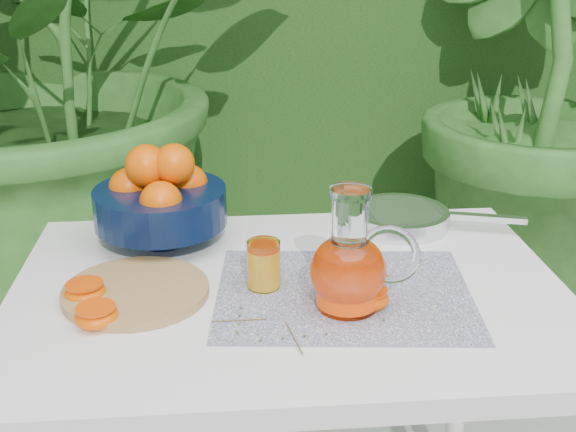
{
  "coord_description": "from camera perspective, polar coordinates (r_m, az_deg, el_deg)",
  "views": [
    {
      "loc": [
        -0.21,
        -1.19,
        1.36
      ],
      "look_at": [
        -0.11,
        -0.02,
        0.88
      ],
      "focal_mm": 45.0,
      "sensor_mm": 36.0,
      "label": 1
    }
  ],
  "objects": [
    {
      "name": "cutting_board",
      "position": [
        1.3,
        -11.93,
        -5.86
      ],
      "size": [
        0.31,
        0.31,
        0.02
      ],
      "primitive_type": "cylinder",
      "rotation": [
        0.0,
        0.0,
        0.25
      ],
      "color": "#A27B49",
      "rests_on": "white_table"
    },
    {
      "name": "potted_plant_right",
      "position": [
        2.6,
        18.43,
        10.16
      ],
      "size": [
        1.96,
        1.96,
        1.74
      ],
      "primitive_type": "imported",
      "rotation": [
        0.0,
        0.0,
        1.71
      ],
      "color": "#2B5D20",
      "rests_on": "ground"
    },
    {
      "name": "orange_halves",
      "position": [
        1.23,
        -8.22,
        -6.7
      ],
      "size": [
        0.57,
        0.17,
        0.03
      ],
      "color": "#EA5E02",
      "rests_on": "white_table"
    },
    {
      "name": "thyme_sprigs",
      "position": [
        1.19,
        1.09,
        -8.14
      ],
      "size": [
        0.3,
        0.2,
        0.01
      ],
      "color": "brown",
      "rests_on": "white_table"
    },
    {
      "name": "fruit_bowl",
      "position": [
        1.47,
        -10.07,
        1.43
      ],
      "size": [
        0.3,
        0.3,
        0.21
      ],
      "color": "black",
      "rests_on": "white_table"
    },
    {
      "name": "white_table",
      "position": [
        1.35,
        0.08,
        -8.7
      ],
      "size": [
        1.0,
        0.7,
        0.75
      ],
      "color": "white",
      "rests_on": "ground"
    },
    {
      "name": "potted_plant_left",
      "position": [
        2.46,
        -19.14,
        12.57
      ],
      "size": [
        2.65,
        2.65,
        2.01
      ],
      "primitive_type": "imported",
      "rotation": [
        0.0,
        0.0,
        0.42
      ],
      "color": "#2B5D20",
      "rests_on": "ground"
    },
    {
      "name": "juice_tumbler",
      "position": [
        1.28,
        -1.93,
        -3.93
      ],
      "size": [
        0.06,
        0.06,
        0.09
      ],
      "color": "white",
      "rests_on": "white_table"
    },
    {
      "name": "placemat",
      "position": [
        1.29,
        4.44,
        -6.09
      ],
      "size": [
        0.48,
        0.39,
        0.0
      ],
      "primitive_type": "cube",
      "rotation": [
        0.0,
        0.0,
        -0.1
      ],
      "color": "#0B0F42",
      "rests_on": "white_table"
    },
    {
      "name": "saute_pan",
      "position": [
        1.57,
        8.94,
        -0.09
      ],
      "size": [
        0.39,
        0.26,
        0.04
      ],
      "color": "silver",
      "rests_on": "white_table"
    },
    {
      "name": "juice_pitcher",
      "position": [
        1.21,
        4.9,
        -4.08
      ],
      "size": [
        0.2,
        0.17,
        0.21
      ],
      "color": "white",
      "rests_on": "white_table"
    }
  ]
}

